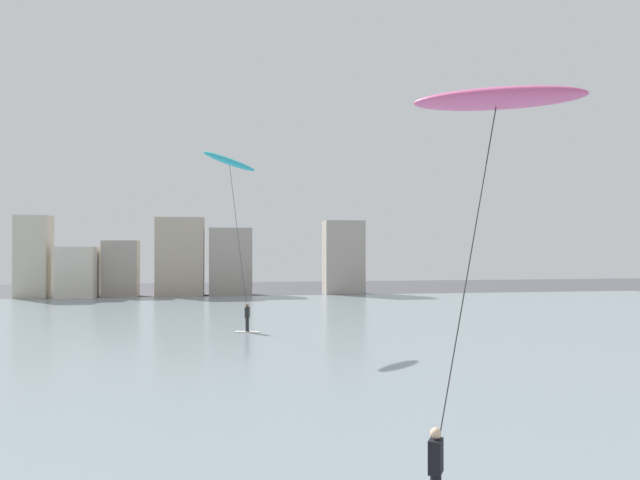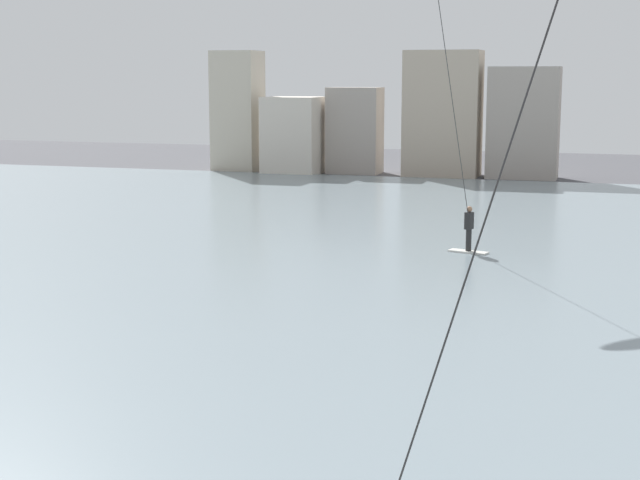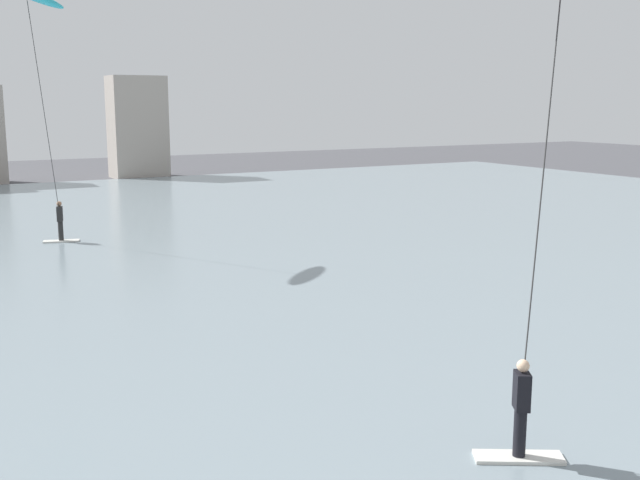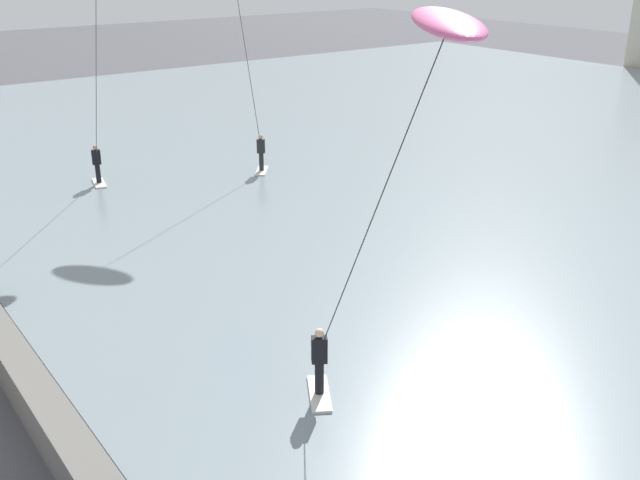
# 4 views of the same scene
# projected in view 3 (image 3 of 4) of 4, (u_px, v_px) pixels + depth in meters

# --- Properties ---
(water_bay) EXTENTS (84.00, 52.00, 0.10)m
(water_bay) POSITION_uv_depth(u_px,v_px,m) (86.00, 249.00, 29.60)
(water_bay) COLOR gray
(water_bay) RESTS_ON ground
(kitesurfer_cyan) EXTENTS (3.33, 3.36, 10.03)m
(kitesurfer_cyan) POSITION_uv_depth(u_px,v_px,m) (30.00, 19.00, 27.40)
(kitesurfer_cyan) COLOR silver
(kitesurfer_cyan) RESTS_ON water_bay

